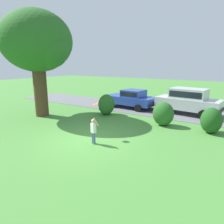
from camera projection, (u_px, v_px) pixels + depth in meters
name	position (u px, v px, depth m)	size (l,w,h in m)	color
ground_plane	(88.00, 140.00, 10.07)	(80.00, 80.00, 0.00)	#478438
driveway_strip	(151.00, 110.00, 16.59)	(28.00, 4.40, 0.02)	slate
oak_tree_large	(39.00, 45.00, 13.77)	(4.85, 4.93, 7.17)	#513823
shrub_near_tree	(106.00, 105.00, 14.87)	(1.12, 1.33, 1.51)	#286023
shrub_centre_left	(163.00, 114.00, 12.25)	(1.28, 1.03, 1.45)	#286023
shrub_centre	(211.00, 120.00, 10.94)	(1.11, 1.15, 1.40)	#1E511C
parked_sedan	(131.00, 98.00, 17.06)	(4.51, 2.31, 1.56)	#28429E
parked_suv	(188.00, 100.00, 14.91)	(4.85, 2.43, 1.92)	silver
child_thrower	(93.00, 129.00, 9.43)	(0.48, 0.24, 1.29)	#4C608C
frisbee	(96.00, 104.00, 10.09)	(0.29, 0.28, 0.18)	orange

